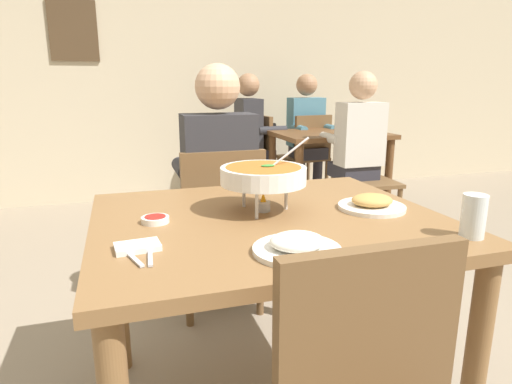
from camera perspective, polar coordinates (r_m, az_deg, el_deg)
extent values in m
cube|color=beige|center=(4.82, -12.36, 17.15)|extent=(10.00, 0.10, 3.00)
cube|color=#4C3823|center=(4.76, -22.85, 18.94)|extent=(0.44, 0.03, 0.56)
cube|color=brown|center=(1.49, 1.72, -3.94)|extent=(1.17, 0.99, 0.04)
cylinder|color=brown|center=(1.59, 26.80, -19.89)|extent=(0.07, 0.07, 0.73)
cylinder|color=brown|center=(1.97, -17.67, -12.19)|extent=(0.07, 0.07, 0.73)
cylinder|color=brown|center=(2.20, 10.98, -8.86)|extent=(0.07, 0.07, 0.73)
cube|color=brown|center=(2.39, -5.20, -5.01)|extent=(0.44, 0.44, 0.03)
cube|color=brown|center=(2.14, -4.20, -0.61)|extent=(0.42, 0.04, 0.45)
cylinder|color=brown|center=(2.69, -1.97, -7.90)|extent=(0.04, 0.04, 0.42)
cylinder|color=brown|center=(2.62, -10.10, -8.71)|extent=(0.04, 0.04, 0.42)
cylinder|color=brown|center=(2.35, 0.54, -11.21)|extent=(0.04, 0.04, 0.42)
cylinder|color=brown|center=(2.28, -8.81, -12.30)|extent=(0.04, 0.04, 0.42)
cylinder|color=#2D2D38|center=(2.51, -2.93, -9.19)|extent=(0.10, 0.10, 0.45)
cylinder|color=#2D2D38|center=(2.47, -7.49, -9.68)|extent=(0.10, 0.10, 0.45)
cube|color=#2D2D38|center=(2.35, -5.14, -3.44)|extent=(0.32, 0.32, 0.12)
cube|color=#2D2D33|center=(2.20, -4.87, 3.68)|extent=(0.36, 0.20, 0.50)
sphere|color=tan|center=(2.17, -5.08, 13.62)|extent=(0.22, 0.22, 0.22)
cylinder|color=#2D2D33|center=(2.44, -2.20, 3.54)|extent=(0.08, 0.28, 0.08)
cylinder|color=#2D2D33|center=(2.38, -9.67, 3.07)|extent=(0.08, 0.28, 0.08)
cube|color=brown|center=(1.00, 14.57, -19.19)|extent=(0.42, 0.04, 0.45)
cylinder|color=silver|center=(1.56, 3.97, -0.50)|extent=(0.01, 0.01, 0.10)
cylinder|color=silver|center=(1.59, -1.59, -0.19)|extent=(0.01, 0.01, 0.10)
cylinder|color=silver|center=(1.45, 0.10, -1.65)|extent=(0.01, 0.01, 0.10)
torus|color=silver|center=(1.52, 0.83, 1.07)|extent=(0.21, 0.21, 0.01)
cylinder|color=#B2B2B7|center=(1.54, 0.82, -1.91)|extent=(0.05, 0.05, 0.04)
cone|color=orange|center=(1.53, 0.83, -0.75)|extent=(0.02, 0.02, 0.04)
cylinder|color=white|center=(1.51, 0.84, 2.18)|extent=(0.30, 0.30, 0.06)
cylinder|color=#AD6023|center=(1.51, 0.84, 3.11)|extent=(0.26, 0.26, 0.01)
ellipsoid|color=#388433|center=(1.51, 1.56, 3.48)|extent=(0.05, 0.03, 0.01)
cylinder|color=silver|center=(1.55, 3.79, 4.69)|extent=(0.18, 0.01, 0.13)
cylinder|color=white|center=(1.18, 5.39, -7.61)|extent=(0.24, 0.24, 0.01)
ellipsoid|color=white|center=(1.17, 5.42, -6.45)|extent=(0.15, 0.13, 0.04)
cylinder|color=white|center=(1.63, 14.92, -1.91)|extent=(0.24, 0.24, 0.01)
ellipsoid|color=tan|center=(1.62, 14.98, -1.04)|extent=(0.15, 0.13, 0.04)
cylinder|color=white|center=(1.46, -13.07, -3.56)|extent=(0.09, 0.09, 0.02)
cylinder|color=maroon|center=(1.45, -13.09, -3.22)|extent=(0.07, 0.07, 0.01)
cube|color=white|center=(1.24, -15.28, -6.93)|extent=(0.13, 0.09, 0.02)
cube|color=silver|center=(1.19, -16.12, -8.01)|extent=(0.06, 0.17, 0.01)
cube|color=silver|center=(1.20, -13.71, -7.83)|extent=(0.02, 0.17, 0.01)
cylinder|color=silver|center=(1.42, 26.64, -2.84)|extent=(0.07, 0.07, 0.13)
cylinder|color=orange|center=(1.43, 26.55, -3.61)|extent=(0.06, 0.06, 0.08)
cube|color=brown|center=(4.13, 9.57, 7.47)|extent=(1.00, 0.80, 0.04)
cylinder|color=brown|center=(3.71, 5.62, 0.79)|extent=(0.07, 0.07, 0.73)
cylinder|color=brown|center=(4.13, 16.95, 1.60)|extent=(0.07, 0.07, 0.73)
cylinder|color=brown|center=(4.33, 2.12, 2.77)|extent=(0.07, 0.07, 0.73)
cylinder|color=brown|center=(4.69, 12.32, 3.33)|extent=(0.07, 0.07, 0.73)
cube|color=brown|center=(4.73, 6.14, 4.50)|extent=(0.49, 0.49, 0.03)
cube|color=brown|center=(4.53, 7.51, 7.10)|extent=(0.42, 0.09, 0.45)
cylinder|color=brown|center=(5.03, 6.84, 2.44)|extent=(0.04, 0.04, 0.42)
cylinder|color=brown|center=(4.84, 2.99, 2.08)|extent=(0.04, 0.04, 0.42)
cylinder|color=brown|center=(4.71, 9.23, 1.58)|extent=(0.04, 0.04, 0.42)
cylinder|color=brown|center=(4.52, 5.21, 1.16)|extent=(0.04, 0.04, 0.42)
cube|color=brown|center=(4.42, -1.58, 3.91)|extent=(0.50, 0.50, 0.03)
cube|color=brown|center=(4.47, 0.76, 7.13)|extent=(0.10, 0.42, 0.45)
cylinder|color=brown|center=(4.57, -4.71, 1.32)|extent=(0.04, 0.04, 0.42)
cylinder|color=brown|center=(4.23, -2.87, 0.30)|extent=(0.04, 0.04, 0.42)
cylinder|color=brown|center=(4.71, -0.39, 1.76)|extent=(0.04, 0.04, 0.42)
cylinder|color=brown|center=(4.38, 1.72, 0.80)|extent=(0.04, 0.04, 0.42)
cube|color=brown|center=(3.64, 14.35, 1.25)|extent=(0.47, 0.47, 0.03)
cube|color=brown|center=(3.77, 13.17, 5.47)|extent=(0.42, 0.07, 0.45)
cylinder|color=brown|center=(3.45, 12.77, -3.23)|extent=(0.04, 0.04, 0.42)
cylinder|color=brown|center=(3.63, 18.17, -2.73)|extent=(0.04, 0.04, 0.42)
cylinder|color=brown|center=(3.78, 10.26, -1.58)|extent=(0.04, 0.04, 0.42)
cylinder|color=brown|center=(3.94, 15.33, -1.20)|extent=(0.04, 0.04, 0.42)
cylinder|color=#2D2D38|center=(4.61, 5.80, 1.58)|extent=(0.10, 0.10, 0.45)
cylinder|color=#2D2D38|center=(4.69, 8.05, 1.73)|extent=(0.10, 0.10, 0.45)
cube|color=#2D2D38|center=(4.63, 6.83, 5.21)|extent=(0.32, 0.32, 0.12)
cube|color=teal|center=(4.66, 6.54, 9.12)|extent=(0.36, 0.20, 0.50)
sphere|color=#A57756|center=(4.65, 6.67, 13.79)|extent=(0.22, 0.22, 0.22)
cylinder|color=teal|center=(4.42, 5.66, 8.23)|extent=(0.08, 0.28, 0.08)
cylinder|color=teal|center=(4.56, 9.40, 8.28)|extent=(0.08, 0.28, 0.08)
cylinder|color=#2D2D38|center=(4.41, 0.90, 1.10)|extent=(0.10, 0.10, 0.45)
cylinder|color=#2D2D38|center=(4.60, 0.12, 1.64)|extent=(0.10, 0.10, 0.45)
cube|color=#2D2D38|center=(4.44, 0.02, 4.93)|extent=(0.32, 0.32, 0.12)
cube|color=#2D2D33|center=(4.38, -0.99, 8.89)|extent=(0.20, 0.36, 0.50)
sphere|color=#A57756|center=(4.36, -1.01, 13.87)|extent=(0.22, 0.22, 0.22)
cylinder|color=#2D2D33|center=(4.29, 2.21, 8.11)|extent=(0.28, 0.08, 0.08)
cylinder|color=#2D2D33|center=(4.59, 0.86, 8.51)|extent=(0.28, 0.08, 0.08)
cylinder|color=#2D2D38|center=(3.86, 13.40, -1.18)|extent=(0.10, 0.10, 0.45)
cylinder|color=#2D2D38|center=(3.76, 10.77, -1.44)|extent=(0.10, 0.10, 0.45)
cube|color=#2D2D38|center=(3.71, 12.63, 2.78)|extent=(0.32, 0.32, 0.12)
cube|color=beige|center=(3.60, 13.53, 7.38)|extent=(0.36, 0.20, 0.50)
sphere|color=tan|center=(3.58, 13.88, 13.43)|extent=(0.22, 0.22, 0.22)
cylinder|color=beige|center=(3.86, 14.03, 7.03)|extent=(0.08, 0.28, 0.08)
cylinder|color=beige|center=(3.70, 9.75, 6.96)|extent=(0.08, 0.28, 0.08)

